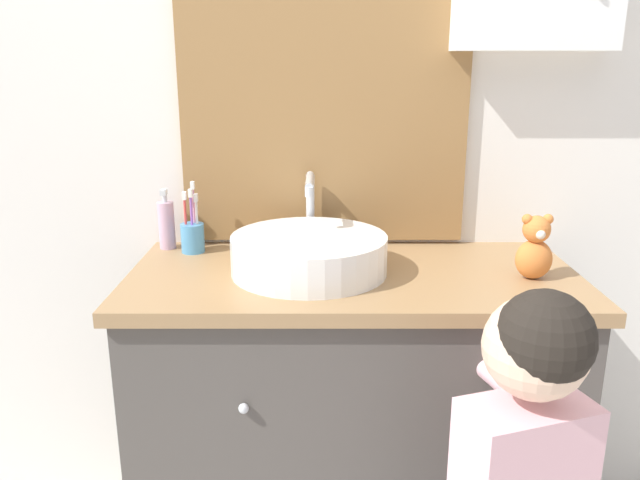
{
  "coord_description": "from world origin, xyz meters",
  "views": [
    {
      "loc": [
        -0.09,
        -1.18,
        1.36
      ],
      "look_at": [
        -0.09,
        0.28,
        0.94
      ],
      "focal_mm": 35.0,
      "sensor_mm": 36.0,
      "label": 1
    }
  ],
  "objects_px": {
    "soap_dispenser": "(168,224)",
    "teddy_bear": "(536,249)",
    "toothbrush_holder": "(194,235)",
    "sink_basin": "(311,252)"
  },
  "relations": [
    {
      "from": "soap_dispenser",
      "to": "teddy_bear",
      "type": "xyz_separation_m",
      "value": [
        0.97,
        -0.26,
        0.01
      ]
    },
    {
      "from": "soap_dispenser",
      "to": "teddy_bear",
      "type": "distance_m",
      "value": 1.0
    },
    {
      "from": "toothbrush_holder",
      "to": "teddy_bear",
      "type": "distance_m",
      "value": 0.91
    },
    {
      "from": "toothbrush_holder",
      "to": "teddy_bear",
      "type": "bearing_deg",
      "value": -14.07
    },
    {
      "from": "toothbrush_holder",
      "to": "soap_dispenser",
      "type": "bearing_deg",
      "value": 155.07
    },
    {
      "from": "soap_dispenser",
      "to": "teddy_bear",
      "type": "relative_size",
      "value": 1.06
    },
    {
      "from": "teddy_bear",
      "to": "sink_basin",
      "type": "bearing_deg",
      "value": 174.68
    },
    {
      "from": "soap_dispenser",
      "to": "teddy_bear",
      "type": "bearing_deg",
      "value": -15.03
    },
    {
      "from": "toothbrush_holder",
      "to": "teddy_bear",
      "type": "relative_size",
      "value": 1.21
    },
    {
      "from": "teddy_bear",
      "to": "toothbrush_holder",
      "type": "bearing_deg",
      "value": 165.93
    }
  ]
}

